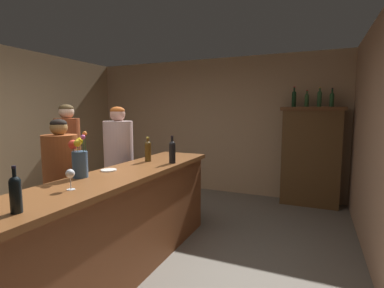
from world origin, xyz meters
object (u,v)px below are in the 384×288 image
object	(u,v)px
wine_bottle_pinot	(16,193)
patron_tall	(69,158)
bar_counter	(118,225)
wine_bottle_riesling	(172,151)
display_bottle_midright	(332,99)
flower_arrangement	(79,159)
wine_bottle_rose	(148,150)
cheese_plate	(109,170)
display_bottle_center	(319,98)
patron_near_entrance	(62,183)
wine_glass_front	(70,174)
display_bottle_left	(294,98)
display_bottle_midleft	(307,99)
display_cabinet	(311,155)
patron_by_cabinet	(119,163)

from	to	relation	value
wine_bottle_pinot	patron_tall	xyz separation A→B (m)	(-1.60, 1.88, -0.19)
bar_counter	wine_bottle_riesling	bearing A→B (deg)	73.62
display_bottle_midright	flower_arrangement	bearing A→B (deg)	-123.32
wine_bottle_rose	cheese_plate	world-z (taller)	wine_bottle_rose
bar_counter	display_bottle_center	size ratio (longest dim) A/B	9.50
patron_near_entrance	wine_bottle_rose	bearing A→B (deg)	29.56
bar_counter	wine_glass_front	xyz separation A→B (m)	(0.03, -0.57, 0.62)
display_bottle_left	display_bottle_midleft	world-z (taller)	display_bottle_left
display_cabinet	flower_arrangement	bearing A→B (deg)	-119.78
cheese_plate	display_bottle_midleft	world-z (taller)	display_bottle_midleft
wine_glass_front	patron_tall	world-z (taller)	patron_tall
wine_glass_front	display_bottle_center	world-z (taller)	display_bottle_center
wine_bottle_pinot	wine_glass_front	world-z (taller)	wine_bottle_pinot
display_bottle_center	patron_by_cabinet	bearing A→B (deg)	-139.55
cheese_plate	wine_bottle_pinot	bearing A→B (deg)	-75.70
bar_counter	patron_near_entrance	xyz separation A→B (m)	(-0.79, 0.06, 0.32)
patron_near_entrance	display_cabinet	bearing A→B (deg)	35.60
display_bottle_left	patron_near_entrance	distance (m)	3.82
display_cabinet	patron_near_entrance	size ratio (longest dim) A/B	1.10
patron_tall	wine_glass_front	bearing A→B (deg)	-17.25
display_cabinet	cheese_plate	size ratio (longest dim) A/B	10.67
bar_counter	patron_by_cabinet	distance (m)	1.25
cheese_plate	display_bottle_center	world-z (taller)	display_bottle_center
wine_glass_front	patron_near_entrance	size ratio (longest dim) A/B	0.10
bar_counter	cheese_plate	bearing A→B (deg)	149.55
wine_glass_front	flower_arrangement	bearing A→B (deg)	125.87
display_bottle_midright	display_bottle_left	bearing A→B (deg)	180.00
flower_arrangement	display_bottle_midright	world-z (taller)	display_bottle_midright
wine_glass_front	display_bottle_midleft	distance (m)	4.00
flower_arrangement	bar_counter	bearing A→B (deg)	46.65
wine_bottle_pinot	wine_bottle_riesling	size ratio (longest dim) A/B	0.89
cheese_plate	patron_by_cabinet	world-z (taller)	patron_by_cabinet
cheese_plate	patron_near_entrance	bearing A→B (deg)	-175.66
patron_near_entrance	cheese_plate	bearing A→B (deg)	-10.83
flower_arrangement	display_bottle_midright	xyz separation A→B (m)	(2.16, 3.29, 0.63)
flower_arrangement	display_bottle_midright	bearing A→B (deg)	56.68
display_bottle_center	patron_near_entrance	size ratio (longest dim) A/B	0.21
display_bottle_midright	wine_bottle_riesling	bearing A→B (deg)	-126.66
flower_arrangement	cheese_plate	size ratio (longest dim) A/B	2.65
display_cabinet	display_bottle_center	world-z (taller)	display_bottle_center
wine_bottle_riesling	display_bottle_center	distance (m)	2.86
flower_arrangement	cheese_plate	bearing A→B (deg)	82.59
wine_bottle_rose	wine_bottle_pinot	bearing A→B (deg)	-82.73
wine_bottle_pinot	patron_tall	bearing A→B (deg)	130.34
display_cabinet	patron_by_cabinet	distance (m)	3.17
display_bottle_midright	display_bottle_center	bearing A→B (deg)	180.00
wine_bottle_pinot	display_bottle_midleft	world-z (taller)	display_bottle_midleft
patron_near_entrance	display_bottle_midleft	bearing A→B (deg)	36.76
display_cabinet	display_bottle_center	bearing A→B (deg)	-0.00
wine_bottle_pinot	flower_arrangement	distance (m)	0.91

